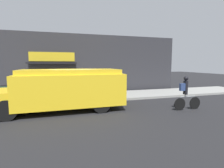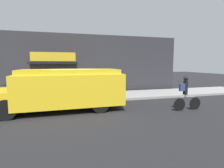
{
  "view_description": "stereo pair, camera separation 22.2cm",
  "coord_description": "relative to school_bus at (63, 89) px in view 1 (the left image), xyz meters",
  "views": [
    {
      "loc": [
        -0.7,
        -10.03,
        2.28
      ],
      "look_at": [
        2.3,
        -0.2,
        1.1
      ],
      "focal_mm": 28.0,
      "sensor_mm": 36.0,
      "label": 1
    },
    {
      "loc": [
        -0.48,
        -10.09,
        2.28
      ],
      "look_at": [
        2.3,
        -0.2,
        1.1
      ],
      "focal_mm": 28.0,
      "sensor_mm": 36.0,
      "label": 2
    }
  ],
  "objects": [
    {
      "name": "ground_plane",
      "position": [
        0.51,
        1.3,
        -1.07
      ],
      "size": [
        70.0,
        70.0,
        0.0
      ],
      "primitive_type": "plane",
      "color": "#232326"
    },
    {
      "name": "storefront",
      "position": [
        0.48,
        4.66,
        1.19
      ],
      "size": [
        17.73,
        1.04,
        4.51
      ],
      "color": "#2D2D33",
      "rests_on": "ground_plane"
    },
    {
      "name": "cyclist",
      "position": [
        5.8,
        -1.64,
        -0.22
      ],
      "size": [
        1.51,
        0.23,
        1.7
      ],
      "rotation": [
        0.0,
        0.0,
        -0.02
      ],
      "color": "black",
      "rests_on": "ground_plane"
    },
    {
      "name": "school_bus",
      "position": [
        0.0,
        0.0,
        0.0
      ],
      "size": [
        6.39,
        2.68,
        2.02
      ],
      "rotation": [
        0.0,
        0.0,
        0.01
      ],
      "color": "yellow",
      "rests_on": "ground_plane"
    },
    {
      "name": "trash_bin",
      "position": [
        -3.34,
        3.39,
        -0.51
      ],
      "size": [
        0.61,
        0.61,
        0.84
      ],
      "color": "#2D5138",
      "rests_on": "sidewalk"
    },
    {
      "name": "sidewalk",
      "position": [
        0.51,
        2.79,
        -1.0
      ],
      "size": [
        28.0,
        2.99,
        0.14
      ],
      "color": "#999993",
      "rests_on": "ground_plane"
    }
  ]
}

